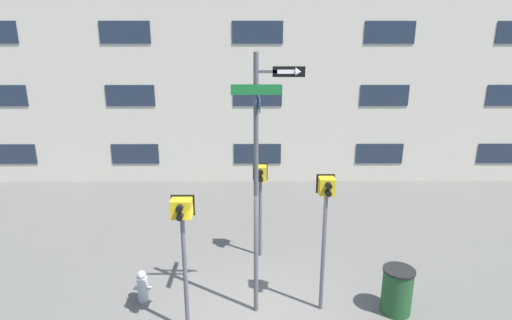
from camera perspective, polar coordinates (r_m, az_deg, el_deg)
The scene contains 7 objects.
building_facade at distance 15.46m, azimuth 0.22°, elevation 17.74°, with size 24.00×0.64×11.38m.
street_sign_pole at distance 7.32m, azimuth 0.48°, elevation -1.27°, with size 1.28×1.09×5.09m.
pedestrian_signal_left at distance 7.21m, azimuth -10.44°, elevation -9.61°, with size 0.42×0.40×2.68m.
pedestrian_signal_right at distance 7.77m, azimuth 9.89°, elevation -7.12°, with size 0.35×0.40×2.85m.
pedestrian_signal_across at distance 9.79m, azimuth 0.62°, elevation -3.69°, with size 0.36×0.40×2.43m.
fire_hydrant at distance 9.08m, azimuth -15.91°, elevation -16.98°, with size 0.38×0.22×0.70m.
trash_bin at distance 8.85m, azimuth 19.50°, elevation -17.17°, with size 0.63×0.63×0.96m.
Camera 1 is at (-0.14, -6.55, 5.16)m, focal length 28.00 mm.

